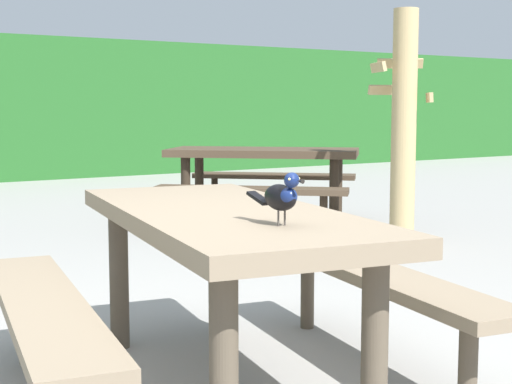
{
  "coord_description": "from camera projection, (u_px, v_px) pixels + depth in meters",
  "views": [
    {
      "loc": [
        -1.25,
        -2.43,
        1.14
      ],
      "look_at": [
        0.21,
        -0.19,
        0.84
      ],
      "focal_mm": 53.4,
      "sensor_mm": 36.0,
      "label": 1
    }
  ],
  "objects": [
    {
      "name": "picnic_table_foreground",
      "position": [
        224.0,
        254.0,
        3.03
      ],
      "size": [
        1.95,
        1.98,
        0.74
      ],
      "color": "#84725B",
      "rests_on": "ground"
    },
    {
      "name": "bird_grackle",
      "position": [
        282.0,
        196.0,
        2.55
      ],
      "size": [
        0.08,
        0.29,
        0.18
      ],
      "color": "black",
      "rests_on": "picnic_table_foreground"
    },
    {
      "name": "picnic_table_mid_left",
      "position": [
        263.0,
        168.0,
        7.33
      ],
      "size": [
        2.4,
        2.39,
        0.74
      ],
      "color": "#473828",
      "rests_on": "ground"
    },
    {
      "name": "stalk_post_right_side",
      "position": [
        404.0,
        126.0,
        6.26
      ],
      "size": [
        0.61,
        0.58,
        1.93
      ],
      "color": "tan",
      "rests_on": "ground"
    }
  ]
}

